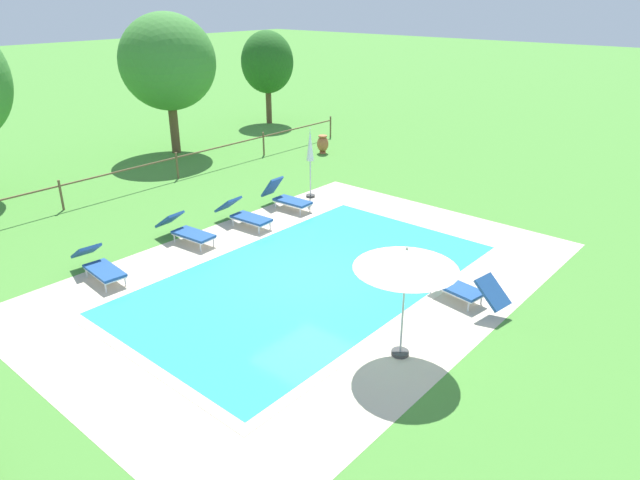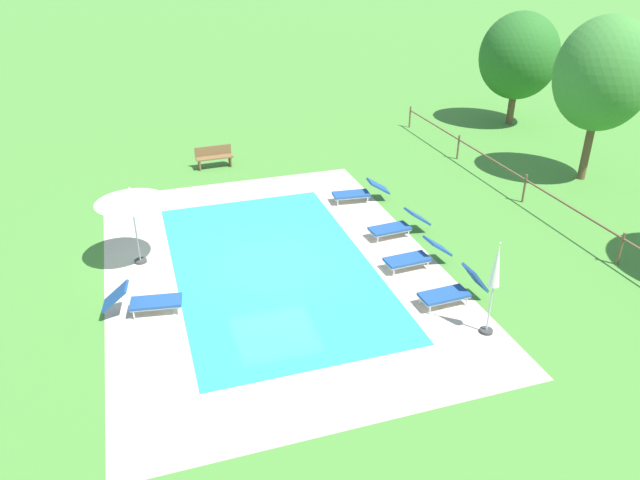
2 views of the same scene
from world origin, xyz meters
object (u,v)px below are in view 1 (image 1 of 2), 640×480
(patio_umbrella_open_foreground, at_px, (406,259))
(tree_far_west, at_px, (168,62))
(sun_lounger_north_mid, at_px, (99,265))
(patio_umbrella_closed_row_west, at_px, (310,151))
(sun_lounger_south_near_corner, at_px, (244,214))
(tree_west_mid, at_px, (267,62))
(sun_lounger_north_end, at_px, (466,289))
(terracotta_urn_near_fence, at_px, (323,144))
(sun_lounger_north_near_steps, at_px, (286,197))
(sun_lounger_north_far, at_px, (186,230))

(patio_umbrella_open_foreground, xyz_separation_m, tree_far_west, (6.90, 16.81, 1.85))
(sun_lounger_north_mid, bearing_deg, tree_far_west, 45.00)
(patio_umbrella_closed_row_west, distance_m, tree_far_west, 9.22)
(sun_lounger_south_near_corner, distance_m, patio_umbrella_open_foreground, 8.31)
(patio_umbrella_closed_row_west, height_order, tree_west_mid, tree_west_mid)
(sun_lounger_north_end, relative_size, tree_west_mid, 0.41)
(sun_lounger_north_mid, height_order, sun_lounger_north_end, sun_lounger_north_end)
(sun_lounger_south_near_corner, bearing_deg, sun_lounger_north_end, -89.94)
(sun_lounger_south_near_corner, height_order, terracotta_urn_near_fence, sun_lounger_south_near_corner)
(sun_lounger_north_near_steps, xyz_separation_m, sun_lounger_north_far, (-4.01, 0.23, -0.03))
(sun_lounger_north_far, bearing_deg, patio_umbrella_open_foreground, -95.46)
(sun_lounger_north_end, distance_m, terracotta_urn_near_fence, 14.30)
(sun_lounger_north_mid, bearing_deg, sun_lounger_south_near_corner, -1.42)
(sun_lounger_south_near_corner, distance_m, tree_far_west, 10.70)
(sun_lounger_north_end, height_order, sun_lounger_south_near_corner, sun_lounger_north_end)
(sun_lounger_south_near_corner, xyz_separation_m, patio_umbrella_open_foreground, (-2.75, -7.64, 1.78))
(sun_lounger_north_end, bearing_deg, sun_lounger_north_far, 104.07)
(tree_far_west, bearing_deg, tree_west_mid, 10.82)
(sun_lounger_north_far, relative_size, terracotta_urn_near_fence, 2.48)
(sun_lounger_south_near_corner, bearing_deg, sun_lounger_north_mid, 178.58)
(patio_umbrella_closed_row_west, distance_m, terracotta_urn_near_fence, 6.30)
(terracotta_urn_near_fence, bearing_deg, tree_west_mid, 64.60)
(tree_west_mid, bearing_deg, sun_lounger_south_near_corner, -137.55)
(tree_far_west, distance_m, tree_west_mid, 7.59)
(sun_lounger_north_far, distance_m, sun_lounger_south_near_corner, 2.02)
(sun_lounger_south_near_corner, relative_size, tree_west_mid, 0.41)
(sun_lounger_north_mid, bearing_deg, patio_umbrella_open_foreground, -74.57)
(sun_lounger_north_mid, xyz_separation_m, patio_umbrella_closed_row_west, (8.33, 0.14, 1.34))
(sun_lounger_north_near_steps, bearing_deg, sun_lounger_north_end, -104.51)
(patio_umbrella_open_foreground, bearing_deg, sun_lounger_north_far, 84.54)
(terracotta_urn_near_fence, bearing_deg, tree_far_west, 129.05)
(sun_lounger_south_near_corner, height_order, tree_far_west, tree_far_west)
(sun_lounger_north_far, bearing_deg, sun_lounger_north_end, -75.93)
(patio_umbrella_closed_row_west, xyz_separation_m, terracotta_urn_near_fence, (4.98, 3.65, -1.26))
(sun_lounger_south_near_corner, xyz_separation_m, patio_umbrella_closed_row_west, (3.43, 0.26, 1.33))
(sun_lounger_north_near_steps, relative_size, tree_west_mid, 0.38)
(terracotta_urn_near_fence, bearing_deg, sun_lounger_north_far, -160.97)
(sun_lounger_south_near_corner, bearing_deg, tree_far_west, 65.65)
(patio_umbrella_open_foreground, distance_m, patio_umbrella_closed_row_west, 10.05)
(patio_umbrella_closed_row_west, bearing_deg, tree_far_west, 85.39)
(sun_lounger_north_end, xyz_separation_m, tree_west_mid, (11.57, 18.24, 2.92))
(sun_lounger_north_near_steps, bearing_deg, terracotta_urn_near_fence, 30.86)
(tree_west_mid, bearing_deg, sun_lounger_north_far, -142.91)
(sun_lounger_north_far, height_order, sun_lounger_north_end, sun_lounger_north_end)
(patio_umbrella_open_foreground, bearing_deg, tree_far_west, 67.67)
(sun_lounger_north_end, bearing_deg, sun_lounger_north_near_steps, 75.49)
(sun_lounger_north_far, bearing_deg, sun_lounger_north_mid, -175.92)
(tree_west_mid, bearing_deg, patio_umbrella_closed_row_west, -128.27)
(sun_lounger_north_far, xyz_separation_m, tree_far_west, (6.14, 8.84, 3.63))
(sun_lounger_north_end, bearing_deg, patio_umbrella_closed_row_west, 66.61)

